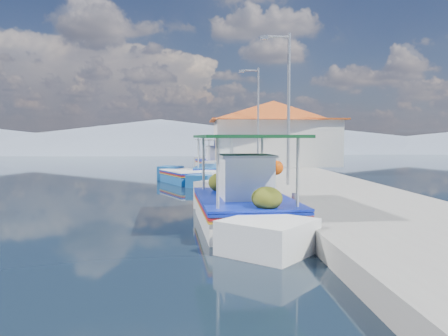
{
  "coord_description": "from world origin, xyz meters",
  "views": [
    {
      "loc": [
        0.98,
        -15.73,
        2.42
      ],
      "look_at": [
        1.93,
        0.32,
        1.3
      ],
      "focal_mm": 35.91,
      "sensor_mm": 36.0,
      "label": 1
    }
  ],
  "objects": [
    {
      "name": "harbor_building",
      "position": [
        6.2,
        15.0,
        2.78
      ],
      "size": [
        10.49,
        10.49,
        4.4
      ],
      "color": "white",
      "rests_on": "quay"
    },
    {
      "name": "ground",
      "position": [
        0.0,
        0.0,
        0.0
      ],
      "size": [
        160.0,
        160.0,
        0.0
      ],
      "primitive_type": "plane",
      "color": "black",
      "rests_on": "ground"
    },
    {
      "name": "mountain_ridge",
      "position": [
        6.54,
        56.0,
        2.04
      ],
      "size": [
        171.4,
        96.0,
        5.5
      ],
      "color": "gray",
      "rests_on": "ground"
    },
    {
      "name": "caique_green_canopy",
      "position": [
        2.02,
        9.44,
        0.41
      ],
      "size": [
        2.66,
        7.32,
        2.75
      ],
      "rotation": [
        0.0,
        0.0,
        0.1
      ],
      "color": "white",
      "rests_on": "ground"
    },
    {
      "name": "caique_blue_hull",
      "position": [
        0.33,
        7.72,
        0.27
      ],
      "size": [
        3.13,
        5.14,
        1.0
      ],
      "rotation": [
        0.0,
        0.0,
        -0.42
      ],
      "color": "#1C5EA8",
      "rests_on": "ground"
    },
    {
      "name": "main_caique",
      "position": [
        2.23,
        -3.6,
        0.53
      ],
      "size": [
        2.78,
        8.3,
        2.74
      ],
      "rotation": [
        0.0,
        0.0,
        -0.07
      ],
      "color": "white",
      "rests_on": "ground"
    },
    {
      "name": "caique_far",
      "position": [
        2.22,
        17.34,
        0.46
      ],
      "size": [
        3.05,
        6.91,
        2.48
      ],
      "rotation": [
        0.0,
        0.0,
        -0.21
      ],
      "color": "white",
      "rests_on": "ground"
    },
    {
      "name": "quay",
      "position": [
        5.9,
        6.0,
        0.25
      ],
      "size": [
        5.0,
        44.0,
        0.5
      ],
      "primitive_type": "cube",
      "color": "gray",
      "rests_on": "ground"
    },
    {
      "name": "lamp_post_far",
      "position": [
        4.51,
        11.0,
        3.85
      ],
      "size": [
        1.21,
        0.14,
        6.0
      ],
      "color": "#A5A8AD",
      "rests_on": "quay"
    },
    {
      "name": "bollards",
      "position": [
        3.8,
        5.25,
        0.65
      ],
      "size": [
        0.2,
        17.2,
        0.3
      ],
      "color": "#A5A8AD",
      "rests_on": "quay"
    },
    {
      "name": "lamp_post_near",
      "position": [
        4.51,
        2.0,
        3.85
      ],
      "size": [
        1.21,
        0.14,
        6.0
      ],
      "color": "#A5A8AD",
      "rests_on": "quay"
    }
  ]
}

